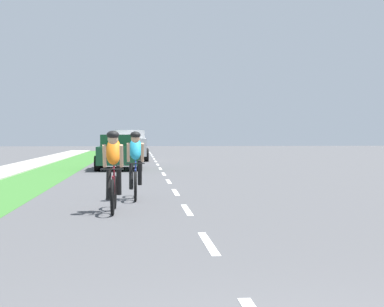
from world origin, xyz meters
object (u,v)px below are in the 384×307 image
at_px(sedan_dark_green, 119,152).
at_px(suv_white, 130,144).
at_px(cyclist_trailing, 135,165).
at_px(cyclist_lead, 114,170).

relative_size(sedan_dark_green, suv_white, 0.91).
bearing_deg(cyclist_trailing, suv_white, 91.17).
xyz_separation_m(cyclist_lead, sedan_dark_green, (-0.36, 14.89, -0.04)).
bearing_deg(cyclist_lead, cyclist_trailing, 79.90).
bearing_deg(sedan_dark_green, cyclist_trailing, -86.49).
bearing_deg(cyclist_lead, suv_white, 90.08).
height_order(cyclist_trailing, suv_white, suv_white).
relative_size(cyclist_lead, suv_white, 0.37).
bearing_deg(suv_white, cyclist_trailing, -88.83).
height_order(cyclist_trailing, sedan_dark_green, cyclist_trailing).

